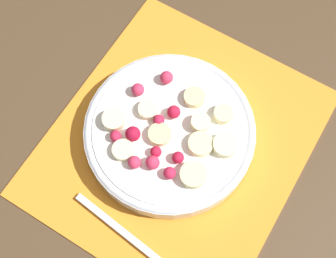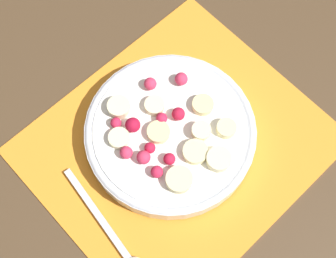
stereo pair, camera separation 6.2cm
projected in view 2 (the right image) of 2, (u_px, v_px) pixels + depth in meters
ground_plane at (177, 145)px, 0.66m from camera, size 3.00×3.00×0.00m
placemat at (177, 145)px, 0.65m from camera, size 0.38×0.33×0.01m
fruit_bowl at (168, 134)px, 0.64m from camera, size 0.23×0.23×0.05m
spoon at (121, 248)px, 0.60m from camera, size 0.04×0.19×0.01m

